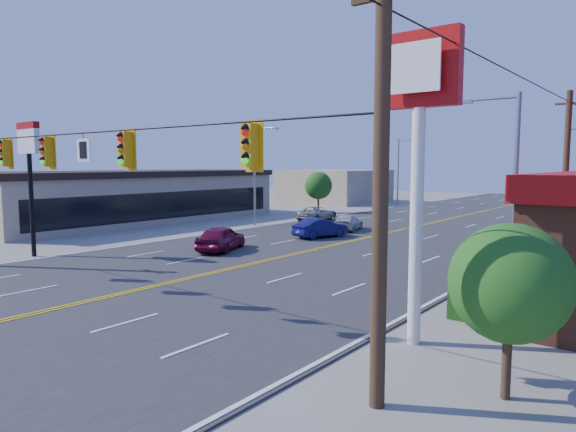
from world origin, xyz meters
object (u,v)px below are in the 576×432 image
Objects in this scene: car_magenta at (221,239)px; car_blue at (321,229)px; car_silver at (317,214)px; pizza_hut_sign at (29,161)px; signal_span at (63,167)px; car_white at (348,223)px; kfc_pylon at (419,125)px.

car_blue is at bearing -123.66° from car_magenta.
car_blue is 10.70m from car_silver.
pizza_hut_sign is at bearing 82.92° from car_silver.
signal_span is 24.23m from car_white.
car_blue is at bearing 123.98° from car_silver.
kfc_pylon is at bearing 108.47° from car_white.
pizza_hut_sign reaches higher than car_white.
signal_span is 3.55× the size of pizza_hut_sign.
car_white is (-3.03, 23.65, -4.31)m from signal_span.
pizza_hut_sign is at bearing 180.00° from kfc_pylon.
pizza_hut_sign is 1.63× the size of car_magenta.
car_magenta reaches higher than car_blue.
pizza_hut_sign is 1.74× the size of car_white.
car_magenta is (-4.02, 11.40, -4.17)m from signal_span.
car_silver is (-4.73, 16.49, -0.11)m from car_magenta.
car_blue is (1.55, 7.83, -0.07)m from car_magenta.
pizza_hut_sign is 1.58× the size of car_silver.
car_blue is at bearing 61.09° from pizza_hut_sign.
car_magenta is at bearing 47.16° from pizza_hut_sign.
car_blue is 4.45m from car_white.
kfc_pylon is 22.02m from pizza_hut_sign.
car_magenta is at bearing 104.02° from car_silver.
car_blue is (-2.47, 19.23, -4.24)m from signal_span.
car_blue is (-13.59, 15.23, -5.40)m from kfc_pylon.
signal_span is 12.79m from car_magenta.
signal_span is 11.87m from kfc_pylon.
car_magenta is at bearing 68.09° from car_white.
kfc_pylon is at bearing 127.77° from car_silver.
pizza_hut_sign is at bearing 24.71° from car_magenta.
car_silver is (-19.87, 23.89, -5.44)m from kfc_pylon.
kfc_pylon is at bearing 131.50° from car_magenta.
car_silver is at bearing 129.76° from kfc_pylon.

